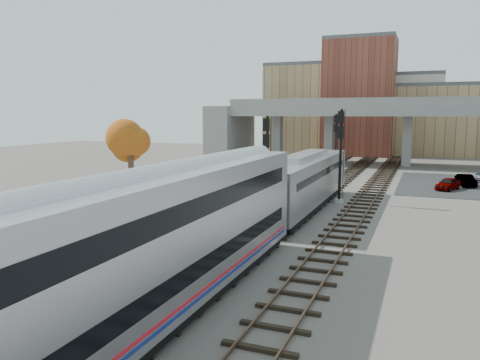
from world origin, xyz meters
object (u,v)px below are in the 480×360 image
Objects in this scene: signal_mast_near at (267,166)px; signal_mast_far at (336,143)px; coach at (132,257)px; car_a at (448,184)px; tree at (130,143)px; signal_mast_mid at (340,155)px; locomotive at (305,180)px; car_b at (466,180)px.

signal_mast_near is 27.37m from signal_mast_far.
car_a is at bearing 73.86° from coach.
signal_mast_far is 31.17m from tree.
coach is 26.57m from signal_mast_mid.
coach reaches higher than locomotive.
coach is at bearing -87.45° from signal_mast_far.
signal_mast_mid reaches higher than car_b.
locomotive is 5.24× the size of car_b.
signal_mast_near reaches higher than locomotive.
locomotive is at bearing 90.00° from coach.
locomotive is at bearing -85.11° from signal_mast_far.
signal_mast_near is 0.97× the size of signal_mast_far.
signal_mast_mid is 2.21× the size of car_a.
coach is 7.18× the size of car_a.
signal_mast_far is (-4.10, 20.68, -0.23)m from signal_mast_mid.
signal_mast_mid is (2.00, 26.47, 1.14)m from coach.
tree reaches higher than car_b.
coach reaches higher than car_b.
car_b is (10.42, 13.43, -3.30)m from signal_mast_mid.
car_a is at bearing 39.78° from tree.
car_b is (24.70, 22.18, -4.47)m from tree.
signal_mast_far is 16.52m from car_b.
locomotive is 0.76× the size of coach.
car_a is (12.75, 17.03, -2.94)m from signal_mast_near.
signal_mast_mid is at bearing 31.51° from tree.
signal_mast_mid is 17.31m from car_b.
signal_mast_mid reaches higher than car_a.
signal_mast_far reaches higher than tree.
tree is at bearing 124.73° from coach.
signal_mast_near reaches higher than tree.
signal_mast_mid is at bearing 62.61° from locomotive.
tree is 1.98× the size of car_a.
signal_mast_far is at bearing 92.55° from coach.
signal_mast_near is at bearing 11.43° from tree.
signal_mast_far is 2.11× the size of car_a.
signal_mast_near reaches higher than car_b.
tree is 33.50m from car_b.
coach is 3.40× the size of signal_mast_far.
signal_mast_far is (-2.10, 47.14, 0.91)m from coach.
signal_mast_mid reaches higher than coach.
coach reaches higher than car_a.
locomotive is at bearing 53.46° from signal_mast_near.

